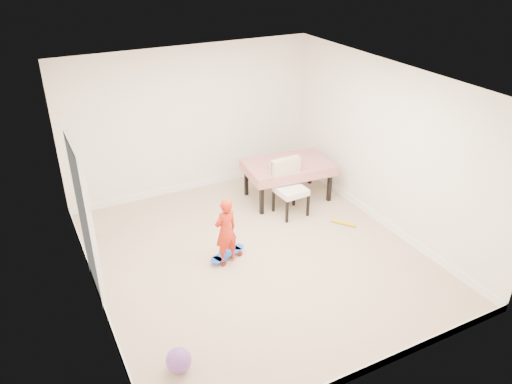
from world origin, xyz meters
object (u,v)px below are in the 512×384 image
child (226,233)px  skateboard (227,256)px  balloon (179,360)px  dining_chair (291,189)px  dining_table (287,180)px

child → skateboard: bearing=-132.3°
balloon → child: bearing=51.2°
dining_chair → child: child is taller
dining_table → child: size_ratio=1.47×
dining_chair → child: size_ratio=0.95×
dining_chair → balloon: size_ratio=3.36×
dining_chair → child: bearing=-155.7°
skateboard → balloon: size_ratio=2.19×
dining_chair → balloon: bearing=-142.7°
dining_table → dining_chair: 0.59m
dining_chair → child: (-1.53, -0.79, 0.03)m
child → dining_table: bearing=-155.7°
dining_table → skateboard: size_ratio=2.38×
skateboard → balloon: balloon is taller
skateboard → balloon: (-1.32, -1.67, 0.09)m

